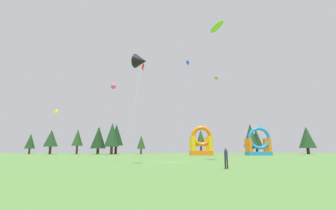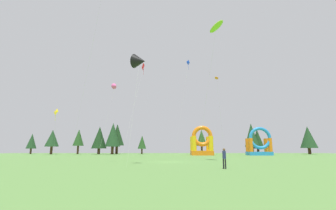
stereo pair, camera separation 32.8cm
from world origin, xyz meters
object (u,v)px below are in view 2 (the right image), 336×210
object	(u,v)px
kite_blue_diamond	(188,64)
kite_orange_parafoil	(217,78)
kite_black_delta	(140,61)
kite_yellow_diamond	(55,112)
inflatable_blue_arch	(202,144)
kite_pink_delta	(115,86)
person_far_side	(224,157)
kite_lime_parafoil	(216,27)
kite_red_diamond	(144,67)
inflatable_yellow_castle	(259,145)

from	to	relation	value
kite_blue_diamond	kite_orange_parafoil	bearing A→B (deg)	-47.23
kite_black_delta	kite_yellow_diamond	distance (m)	20.37
kite_yellow_diamond	inflatable_blue_arch	size ratio (longest dim) A/B	1.08
kite_pink_delta	person_far_side	xyz separation A→B (m)	(19.30, -40.05, -17.31)
kite_lime_parafoil	person_far_side	bearing A→B (deg)	-101.46
kite_red_diamond	person_far_side	distance (m)	35.33
kite_orange_parafoil	kite_red_diamond	world-z (taller)	kite_red_diamond
kite_black_delta	inflatable_blue_arch	bearing A→B (deg)	71.34
kite_lime_parafoil	person_far_side	distance (m)	22.14
kite_black_delta	kite_pink_delta	size ratio (longest dim) A/B	0.67
kite_pink_delta	inflatable_blue_arch	xyz separation A→B (m)	(23.20, 1.16, -15.54)
kite_yellow_diamond	kite_blue_diamond	bearing A→B (deg)	40.41
kite_black_delta	inflatable_yellow_castle	distance (m)	45.61
inflatable_yellow_castle	kite_black_delta	bearing A→B (deg)	-127.38
kite_pink_delta	kite_red_diamond	size ratio (longest dim) A/B	0.95
kite_red_diamond	kite_lime_parafoil	distance (m)	21.13
kite_orange_parafoil	inflatable_blue_arch	distance (m)	18.05
kite_yellow_diamond	inflatable_blue_arch	world-z (taller)	kite_yellow_diamond
person_far_side	inflatable_blue_arch	distance (m)	41.43
kite_orange_parafoil	inflatable_yellow_castle	distance (m)	21.48
inflatable_blue_arch	kite_yellow_diamond	bearing A→B (deg)	-139.47
kite_yellow_diamond	kite_blue_diamond	world-z (taller)	kite_blue_diamond
kite_red_diamond	kite_yellow_diamond	bearing A→B (deg)	-141.19
inflatable_blue_arch	inflatable_yellow_castle	world-z (taller)	inflatable_blue_arch
kite_blue_diamond	inflatable_blue_arch	world-z (taller)	kite_blue_diamond
kite_yellow_diamond	inflatable_blue_arch	xyz separation A→B (m)	(27.73, 23.71, -4.88)
kite_orange_parafoil	inflatable_yellow_castle	size ratio (longest dim) A/B	2.53
kite_orange_parafoil	kite_lime_parafoil	world-z (taller)	kite_lime_parafoil
person_far_side	inflatable_yellow_castle	size ratio (longest dim) A/B	0.25
kite_yellow_diamond	kite_blue_diamond	size ratio (longest dim) A/B	0.33
kite_blue_diamond	inflatable_blue_arch	size ratio (longest dim) A/B	3.26
person_far_side	inflatable_blue_arch	bearing A→B (deg)	-75.03
kite_black_delta	kite_lime_parafoil	bearing A→B (deg)	31.34
inflatable_yellow_castle	kite_blue_diamond	bearing A→B (deg)	-173.02
kite_black_delta	kite_yellow_diamond	bearing A→B (deg)	140.96
person_far_side	kite_lime_parafoil	bearing A→B (deg)	-81.09
kite_blue_diamond	inflatable_blue_arch	distance (m)	21.67
kite_black_delta	kite_red_diamond	size ratio (longest dim) A/B	0.64
kite_orange_parafoil	kite_yellow_diamond	world-z (taller)	kite_orange_parafoil
kite_red_diamond	kite_blue_diamond	distance (m)	15.34
kite_blue_diamond	kite_black_delta	bearing A→B (deg)	-104.86
kite_blue_diamond	person_far_side	xyz separation A→B (m)	(-0.48, -38.20, -22.95)
kite_yellow_diamond	kite_blue_diamond	xyz separation A→B (m)	(24.31, 20.70, 16.30)
kite_pink_delta	kite_black_delta	bearing A→B (deg)	-72.68
kite_black_delta	kite_blue_diamond	xyz separation A→B (m)	(8.82, 33.26, 12.13)
kite_orange_parafoil	person_far_side	distance (m)	36.56
kite_lime_parafoil	person_far_side	world-z (taller)	kite_lime_parafoil
kite_blue_diamond	kite_red_diamond	bearing A→B (deg)	-137.69
kite_black_delta	kite_red_diamond	world-z (taller)	kite_red_diamond
kite_yellow_diamond	kite_lime_parafoil	world-z (taller)	kite_lime_parafoil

